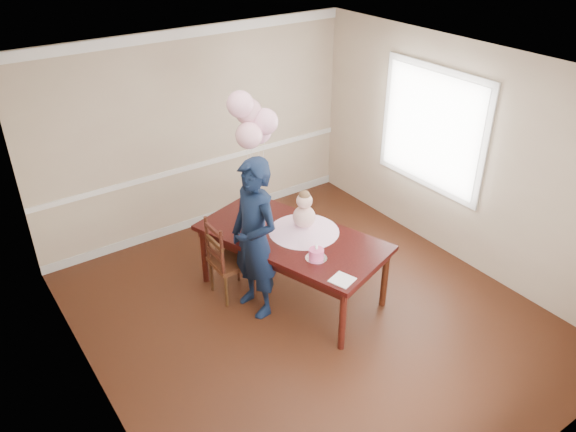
{
  "coord_description": "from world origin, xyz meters",
  "views": [
    {
      "loc": [
        -2.98,
        -3.84,
        4.08
      ],
      "look_at": [
        0.03,
        0.46,
        1.05
      ],
      "focal_mm": 35.0,
      "sensor_mm": 36.0,
      "label": 1
    }
  ],
  "objects": [
    {
      "name": "balloon_b",
      "position": [
        0.11,
        1.02,
        1.94
      ],
      "size": [
        0.29,
        0.29,
        0.29
      ],
      "primitive_type": "sphere",
      "color": "#FFB4D6",
      "rests_on": "balloon_ribbon_b"
    },
    {
      "name": "table_leg_bl",
      "position": [
        -0.64,
        1.24,
        0.37
      ],
      "size": [
        0.09,
        0.09,
        0.73
      ],
      "primitive_type": "cylinder",
      "rotation": [
        0.0,
        0.0,
        0.32
      ],
      "color": "black",
      "rests_on": "floor"
    },
    {
      "name": "balloon_c",
      "position": [
        -0.02,
        1.14,
        2.04
      ],
      "size": [
        0.29,
        0.29,
        0.29
      ],
      "primitive_type": "sphere",
      "color": "#D798AB",
      "rests_on": "balloon_ribbon_c"
    },
    {
      "name": "baby_hair",
      "position": [
        0.24,
        0.46,
        1.24
      ],
      "size": [
        0.13,
        0.13,
        0.13
      ],
      "primitive_type": "sphere",
      "color": "brown",
      "rests_on": "baby_head"
    },
    {
      "name": "balloon_a",
      "position": [
        -0.1,
        1.01,
        1.83
      ],
      "size": [
        0.29,
        0.29,
        0.29
      ],
      "primitive_type": "sphere",
      "color": "#FFB4C8",
      "rests_on": "balloon_ribbon_a"
    },
    {
      "name": "cake_flower_a",
      "position": [
        0.02,
        -0.05,
        0.91
      ],
      "size": [
        0.03,
        0.03,
        0.03
      ],
      "primitive_type": "sphere",
      "color": "white",
      "rests_on": "birthday_cake"
    },
    {
      "name": "wall_front",
      "position": [
        0.0,
        -2.5,
        1.35
      ],
      "size": [
        4.5,
        0.02,
        2.7
      ],
      "primitive_type": "cube",
      "color": "tan",
      "rests_on": "floor"
    },
    {
      "name": "balloon_ribbon_d",
      "position": [
        -0.06,
        1.08,
        1.39
      ],
      "size": [
        0.12,
        0.08,
        1.19
      ],
      "primitive_type": "cylinder",
      "rotation": [
        -0.09,
        -0.07,
        0.32
      ],
      "color": "white",
      "rests_on": "balloon_weight"
    },
    {
      "name": "balloon_ribbon_c",
      "position": [
        -0.01,
        1.09,
        1.34
      ],
      "size": [
        0.02,
        0.1,
        1.08
      ],
      "primitive_type": "cylinder",
      "rotation": [
        -0.09,
        0.02,
        0.32
      ],
      "color": "white",
      "rests_on": "balloon_weight"
    },
    {
      "name": "baby_head",
      "position": [
        0.24,
        0.46,
        1.17
      ],
      "size": [
        0.18,
        0.18,
        0.18
      ],
      "primitive_type": "sphere",
      "color": "beige",
      "rests_on": "baby_torso"
    },
    {
      "name": "balloon_ribbon_e",
      "position": [
        0.06,
        1.1,
        1.21
      ],
      "size": [
        0.12,
        0.12,
        0.81
      ],
      "primitive_type": "cylinder",
      "rotation": [
        -0.09,
        0.17,
        0.32
      ],
      "color": "white",
      "rests_on": "balloon_weight"
    },
    {
      "name": "balloon_e",
      "position": [
        0.12,
        1.17,
        1.78
      ],
      "size": [
        0.29,
        0.29,
        0.29
      ],
      "primitive_type": "sphere",
      "color": "#FCB3DA",
      "rests_on": "balloon_ribbon_e"
    },
    {
      "name": "balloon_d",
      "position": [
        -0.12,
        1.13,
        2.15
      ],
      "size": [
        0.29,
        0.29,
        0.29
      ],
      "primitive_type": "sphere",
      "color": "#FFB4D3",
      "rests_on": "balloon_ribbon_d"
    },
    {
      "name": "ceiling",
      "position": [
        0.0,
        0.0,
        2.7
      ],
      "size": [
        4.5,
        5.0,
        0.02
      ],
      "primitive_type": "cube",
      "color": "silver",
      "rests_on": "wall_back"
    },
    {
      "name": "floor",
      "position": [
        0.0,
        0.0,
        0.0
      ],
      "size": [
        4.5,
        5.0,
        0.0
      ],
      "primitive_type": "cube",
      "color": "black",
      "rests_on": "ground"
    },
    {
      "name": "table_leg_fl",
      "position": [
        -0.04,
        -0.59,
        0.37
      ],
      "size": [
        0.09,
        0.09,
        0.73
      ],
      "primitive_type": "cylinder",
      "rotation": [
        0.0,
        0.0,
        0.32
      ],
      "color": "black",
      "rests_on": "floor"
    },
    {
      "name": "chair_slat_top",
      "position": [
        -0.69,
        0.85,
        0.93
      ],
      "size": [
        0.04,
        0.39,
        0.05
      ],
      "primitive_type": "cube",
      "rotation": [
        0.0,
        0.0,
        -0.02
      ],
      "color": "#3B1510",
      "rests_on": "dining_chair_seat"
    },
    {
      "name": "table_leg_br",
      "position": [
        0.2,
        1.51,
        0.37
      ],
      "size": [
        0.09,
        0.09,
        0.73
      ],
      "primitive_type": "cylinder",
      "rotation": [
        0.0,
        0.0,
        0.32
      ],
      "color": "black",
      "rests_on": "floor"
    },
    {
      "name": "woman",
      "position": [
        -0.4,
        0.46,
        0.91
      ],
      "size": [
        0.5,
        0.7,
        1.82
      ],
      "primitive_type": "imported",
      "rotation": [
        0.0,
        0.0,
        -1.48
      ],
      "color": "black",
      "rests_on": "floor"
    },
    {
      "name": "balloon_ribbon_b",
      "position": [
        0.06,
        1.03,
        1.29
      ],
      "size": [
        0.12,
        0.02,
        0.98
      ],
      "primitive_type": "cylinder",
      "rotation": [
        0.05,
        0.1,
        0.32
      ],
      "color": "white",
      "rests_on": "balloon_weight"
    },
    {
      "name": "cake_platter",
      "position": [
        0.02,
        -0.05,
        0.79
      ],
      "size": [
        0.29,
        0.29,
        0.01
      ],
      "primitive_type": "cylinder",
      "rotation": [
        0.0,
        0.0,
        0.32
      ],
      "color": "silver",
      "rests_on": "dining_table_top"
    },
    {
      "name": "baseboard_trim",
      "position": [
        0.0,
        2.49,
        0.06
      ],
      "size": [
        4.5,
        0.02,
        0.12
      ],
      "primitive_type": "cube",
      "color": "silver",
      "rests_on": "floor"
    },
    {
      "name": "table_apron",
      "position": [
        0.08,
        0.46,
        0.68
      ],
      "size": [
        1.51,
        2.18,
        0.1
      ],
      "primitive_type": "cube",
      "rotation": [
        0.0,
        0.0,
        0.32
      ],
      "color": "black",
      "rests_on": "table_leg_fl"
    },
    {
      "name": "chair_slat_low",
      "position": [
        -0.69,
        0.85,
        0.61
      ],
      "size": [
        0.04,
        0.39,
        0.05
      ],
      "primitive_type": "cube",
      "rotation": [
        0.0,
        0.0,
        -0.02
      ],
      "color": "#35150E",
      "rests_on": "dining_chair_seat"
    },
    {
      "name": "chair_leg_fl",
      "position": [
        -0.67,
        0.67,
        0.21
      ],
      "size": [
        0.04,
        0.04,
        0.42
      ],
      "primitive_type": "cylinder",
      "rotation": [
        0.0,
        0.0,
        -0.02
      ],
      "color": "#341E0E",
      "rests_on": "floor"
    },
    {
      "name": "chair_slat_mid",
      "position": [
        -0.69,
        0.85,
        0.77
      ],
      "size": [
        0.04,
        0.39,
        0.05
      ],
      "primitive_type": "cube",
      "rotation": [
        0.0,
        0.0,
        -0.02
      ],
      "color": "#361D0E",
      "rests_on": "dining_chair_seat"
    },
    {
      "name": "chair_leg_bl",
      "position": [
        -0.66,
        1.03,
        0.21
      ],
      "size": [
        0.04,
        0.04,
        0.42
      ],
      "primitive_type": "cylinder",
      "rotation": [
        0.0,
        0.0,
        -0.02
      ],
      "color": "#321A0D",
      "rests_on": "floor"
    },
    {
      "name": "balloon_ribbon_a",
      "position": [
        -0.05,
        1.02,
        1.24
      ],
      "size": [
        0.09,
        0.03,
        0.87
      ],
      "primitive_type": "cylinder",
      "rotation": [
        0.0,
        -0.1,
        0.32
      ],
      "color": "white",
      "rests_on": "balloon_weight"
    },
    {
      "name": "baby_skirt",
      "position": [
        0.24,
        0.46,
        0.84
      ],
      "size": [
        1.0,
        1.0,
        0.1
      ],
      "primitive_type": "cone",
      "rotation": [
        0.0,
        0.0,
        0.32
      ],
      "color": "#FFBBE7",
      "rests_on": "dining_table_top"
    },
    {
      "name": "table_leg_fr",
      "position": [
        0.79,
        -0.32,
        0.37
      ],
      "size": [
        0.09,
        0.09,
        0.73
      ],
      "primitive_type": "cylinder",
      "rotation": [
        0.0,
        0.0,
        0.32
      ],
      "color": "black",
      "rests_on": "floor"
    },
    {
      "name": "rose_vase_near",
      "position": [
        -0.17,
        0.71,
        0.87
      ],
      "size": [
        0.13,
        0.13,
        0.17
      ],
      "primitive_type": "cylinder",
      "rotation": [
        0.0,
        0.0,
        0.32
      ],
      "color": "silver",
      "rests_on": "dining_table_top"
    },
    {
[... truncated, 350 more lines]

